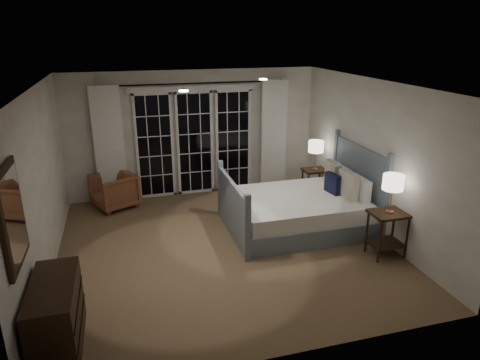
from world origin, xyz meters
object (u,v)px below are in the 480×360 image
object	(u,v)px
nightstand_left	(388,227)
armchair	(114,191)
dresser	(57,316)
nightstand_right	(314,179)
lamp_right	(316,147)
bed	(300,209)
lamp_left	(393,183)

from	to	relation	value
nightstand_left	armchair	distance (m)	4.94
nightstand_left	dresser	bearing A→B (deg)	-170.08
nightstand_left	armchair	world-z (taller)	nightstand_left
nightstand_right	nightstand_left	bearing A→B (deg)	-89.35
nightstand_right	lamp_right	distance (m)	0.67
bed	armchair	size ratio (longest dim) A/B	3.17
lamp_left	dresser	world-z (taller)	lamp_left
lamp_left	armchair	size ratio (longest dim) A/B	0.78
dresser	lamp_left	bearing A→B (deg)	9.92
armchair	dresser	bearing A→B (deg)	-33.61
lamp_right	nightstand_right	bearing A→B (deg)	-153.43
nightstand_right	lamp_left	size ratio (longest dim) A/B	1.03
bed	dresser	bearing A→B (deg)	-150.92
nightstand_left	dresser	distance (m)	4.57
armchair	dresser	distance (m)	3.85
nightstand_right	armchair	xyz separation A→B (m)	(-3.88, 0.55, -0.05)
bed	armchair	world-z (taller)	bed
bed	armchair	distance (m)	3.53
bed	armchair	xyz separation A→B (m)	(-3.05, 1.78, -0.00)
lamp_left	lamp_right	bearing A→B (deg)	90.65
dresser	armchair	bearing A→B (deg)	81.15
bed	lamp_right	world-z (taller)	bed
nightstand_left	nightstand_right	xyz separation A→B (m)	(-0.03, 2.47, -0.08)
bed	nightstand_left	bearing A→B (deg)	-55.45
bed	dresser	world-z (taller)	bed
nightstand_left	lamp_right	world-z (taller)	lamp_right
nightstand_left	lamp_left	size ratio (longest dim) A/B	1.21
bed	nightstand_right	world-z (taller)	bed
nightstand_right	dresser	world-z (taller)	dresser
armchair	dresser	xyz separation A→B (m)	(-0.59, -3.81, 0.05)
nightstand_left	nightstand_right	world-z (taller)	nightstand_left
armchair	bed	bearing A→B (deg)	34.99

